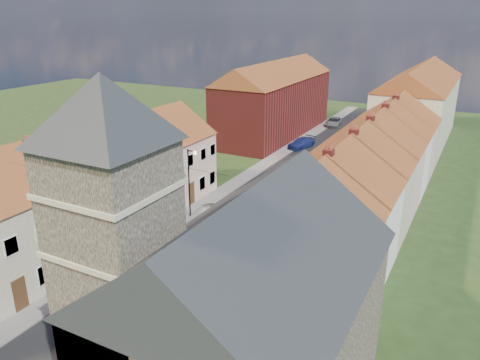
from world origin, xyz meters
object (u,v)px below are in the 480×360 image
(church, at_px, (230,299))
(car_far, at_px, (301,143))
(car_near, at_px, (105,288))
(pedestrian_right, at_px, (184,322))
(pedestrian_left, at_px, (110,256))
(car_mid, at_px, (207,218))
(car_distant, at_px, (334,122))
(lamppost, at_px, (190,179))
(car_distant_b, at_px, (347,139))

(church, distance_m, car_far, 43.87)
(car_near, distance_m, pedestrian_right, 6.58)
(car_far, height_order, pedestrian_left, pedestrian_left)
(car_mid, distance_m, pedestrian_right, 14.06)
(church, xyz_separation_m, pedestrian_right, (-4.69, 3.20, -4.89))
(car_near, relative_size, car_far, 0.87)
(pedestrian_right, bearing_deg, car_mid, -72.67)
(car_distant, bearing_deg, car_near, -91.89)
(church, distance_m, car_near, 13.01)
(lamppost, bearing_deg, pedestrian_right, -57.82)
(car_far, xyz_separation_m, car_distant_b, (4.71, 4.97, -0.10))
(lamppost, xyz_separation_m, car_near, (1.96, -12.62, -2.87))
(church, xyz_separation_m, car_near, (-11.21, 4.06, -5.21))
(car_mid, distance_m, pedestrian_left, 9.22)
(car_near, bearing_deg, lamppost, 104.94)
(car_distant, height_order, car_distant_b, car_distant)
(lamppost, relative_size, pedestrian_left, 3.63)
(car_near, relative_size, pedestrian_right, 2.26)
(church, xyz_separation_m, car_far, (-12.56, 41.71, -5.22))
(car_near, distance_m, car_mid, 11.72)
(car_distant, relative_size, pedestrian_left, 2.78)
(car_distant, xyz_separation_m, car_distant_b, (4.71, -9.08, -0.08))
(lamppost, bearing_deg, car_distant_b, 79.94)
(car_mid, bearing_deg, car_distant, 105.42)
(car_distant, xyz_separation_m, pedestrian_right, (7.87, -52.56, 0.35))
(church, relative_size, car_far, 3.35)
(church, relative_size, car_near, 3.87)
(car_near, distance_m, car_distant, 51.71)
(church, relative_size, car_mid, 3.17)
(lamppost, xyz_separation_m, car_distant, (0.61, 39.08, -2.90))
(lamppost, distance_m, car_distant, 39.19)
(church, relative_size, pedestrian_right, 8.76)
(church, bearing_deg, car_mid, 124.78)
(church, height_order, car_mid, church)
(church, bearing_deg, pedestrian_right, 145.72)
(car_distant_b, bearing_deg, church, 85.04)
(car_near, bearing_deg, pedestrian_right, -1.41)
(car_near, bearing_deg, car_distant, 97.60)
(church, height_order, lamppost, church)
(lamppost, height_order, car_far, lamppost)
(car_distant, height_order, pedestrian_right, pedestrian_right)
(pedestrian_left, distance_m, pedestrian_right, 9.46)
(church, xyz_separation_m, pedestrian_left, (-13.40, 6.89, -4.93))
(car_mid, bearing_deg, church, -42.09)
(car_distant_b, bearing_deg, pedestrian_right, 79.65)
(car_near, xyz_separation_m, car_far, (-1.35, 37.65, -0.01))
(car_mid, bearing_deg, pedestrian_right, -50.39)
(car_near, relative_size, pedestrian_left, 2.37)
(car_near, height_order, car_far, car_near)
(car_mid, height_order, pedestrian_left, pedestrian_left)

